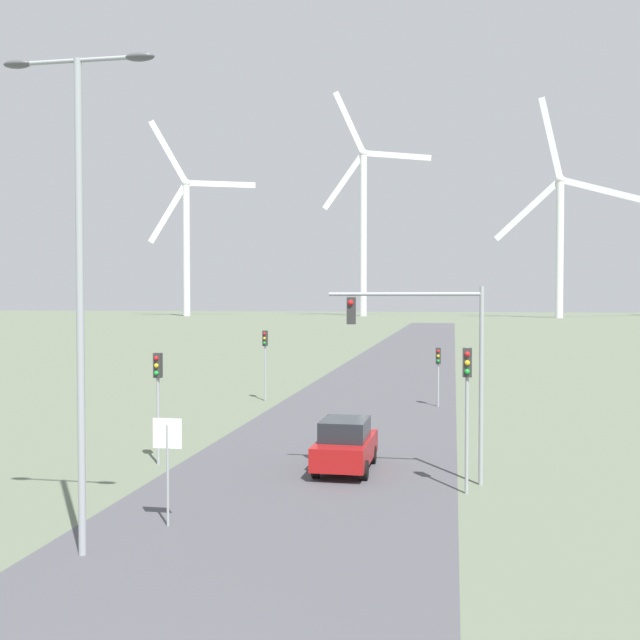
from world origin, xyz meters
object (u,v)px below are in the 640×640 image
at_px(car_approaching, 345,445).
at_px(traffic_light_mast_overhead, 428,342).
at_px(streetlamp, 80,249).
at_px(wind_turbine_center, 560,228).
at_px(stop_sign_near, 168,451).
at_px(wind_turbine_left, 363,216).
at_px(traffic_light_post_near_right, 467,388).
at_px(traffic_light_post_mid_right, 438,363).
at_px(traffic_light_post_near_left, 158,383).
at_px(traffic_light_post_mid_left, 265,349).
at_px(wind_turbine_far_left, 186,232).

bearing_deg(car_approaching, traffic_light_mast_overhead, -22.57).
xyz_separation_m(streetlamp, wind_turbine_center, (38.54, 208.79, 18.67)).
xyz_separation_m(stop_sign_near, wind_turbine_left, (-21.25, 219.68, 29.85)).
xyz_separation_m(traffic_light_post_near_right, traffic_light_post_mid_right, (-1.26, 18.49, -0.89)).
height_order(traffic_light_post_near_left, wind_turbine_left, wind_turbine_left).
height_order(traffic_light_post_mid_left, wind_turbine_far_left, wind_turbine_far_left).
bearing_deg(stop_sign_near, traffic_light_post_mid_left, 98.20).
relative_size(streetlamp, stop_sign_near, 4.04).
bearing_deg(stop_sign_near, wind_turbine_center, 79.73).
distance_m(traffic_light_post_near_right, traffic_light_post_mid_right, 18.55).
distance_m(traffic_light_mast_overhead, wind_turbine_left, 217.28).
relative_size(car_approaching, wind_turbine_far_left, 0.07).
distance_m(streetlamp, traffic_light_mast_overhead, 11.74).
bearing_deg(wind_turbine_left, stop_sign_near, -84.47).
relative_size(stop_sign_near, wind_turbine_far_left, 0.05).
bearing_deg(car_approaching, streetlamp, -116.95).
height_order(stop_sign_near, wind_turbine_left, wind_turbine_left).
distance_m(traffic_light_post_near_left, car_approaching, 7.15).
xyz_separation_m(stop_sign_near, traffic_light_post_mid_left, (-3.42, 23.73, 1.00)).
relative_size(traffic_light_post_near_left, traffic_light_post_near_right, 0.90).
relative_size(stop_sign_near, traffic_light_post_near_right, 0.64).
bearing_deg(traffic_light_post_near_left, wind_turbine_center, 78.52).
relative_size(traffic_light_post_mid_left, traffic_light_mast_overhead, 0.64).
bearing_deg(streetlamp, stop_sign_near, 64.97).
bearing_deg(car_approaching, traffic_light_post_near_right, -30.10).
distance_m(traffic_light_post_mid_right, car_approaching, 16.42).
height_order(traffic_light_post_mid_right, wind_turbine_left, wind_turbine_left).
bearing_deg(car_approaching, traffic_light_post_mid_right, 79.85).
height_order(stop_sign_near, car_approaching, stop_sign_near).
relative_size(traffic_light_mast_overhead, wind_turbine_left, 0.09).
xyz_separation_m(traffic_light_post_mid_left, car_approaching, (7.15, -16.59, -2.11)).
height_order(streetlamp, stop_sign_near, streetlamp).
height_order(traffic_light_post_near_right, traffic_light_post_mid_left, traffic_light_post_near_right).
height_order(streetlamp, traffic_light_mast_overhead, streetlamp).
relative_size(traffic_light_post_mid_left, wind_turbine_left, 0.06).
xyz_separation_m(wind_turbine_far_left, wind_turbine_left, (55.61, 10.28, 4.97)).
xyz_separation_m(stop_sign_near, traffic_light_mast_overhead, (6.63, 5.93, 2.59)).
bearing_deg(traffic_light_post_mid_right, streetlamp, -106.81).
height_order(traffic_light_post_near_right, wind_turbine_center, wind_turbine_center).
distance_m(streetlamp, traffic_light_post_mid_right, 27.27).
relative_size(traffic_light_post_near_right, traffic_light_mast_overhead, 0.70).
xyz_separation_m(traffic_light_post_near_left, traffic_light_post_near_right, (10.98, -2.15, 0.32)).
distance_m(stop_sign_near, traffic_light_post_mid_right, 24.16).
distance_m(traffic_light_mast_overhead, wind_turbine_far_left, 221.06).
relative_size(traffic_light_mast_overhead, wind_turbine_far_left, 0.10).
bearing_deg(traffic_light_post_near_right, stop_sign_near, -148.93).
bearing_deg(car_approaching, wind_turbine_left, 96.70).
distance_m(traffic_light_post_mid_left, wind_turbine_center, 188.49).
height_order(wind_turbine_far_left, wind_turbine_left, wind_turbine_left).
height_order(streetlamp, wind_turbine_center, wind_turbine_center).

